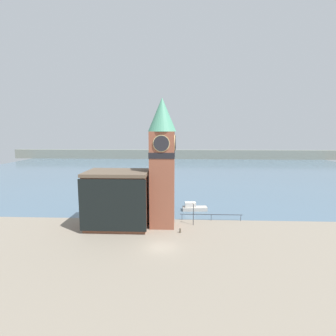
% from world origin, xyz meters
% --- Properties ---
extents(ground_plane, '(160.00, 160.00, 0.00)m').
position_xyz_m(ground_plane, '(0.00, 0.00, 0.00)').
color(ground_plane, gray).
extents(water, '(160.00, 120.00, 0.00)m').
position_xyz_m(water, '(0.00, 71.17, -0.00)').
color(water, slate).
rests_on(water, ground_plane).
extents(far_shoreline, '(180.00, 3.00, 5.00)m').
position_xyz_m(far_shoreline, '(0.00, 111.17, 2.50)').
color(far_shoreline, gray).
rests_on(far_shoreline, water).
extents(pier_railing, '(10.64, 0.08, 1.09)m').
position_xyz_m(pier_railing, '(7.91, 10.92, 0.95)').
color(pier_railing, '#232328').
rests_on(pier_railing, ground_plane).
extents(clock_tower, '(4.39, 4.39, 20.33)m').
position_xyz_m(clock_tower, '(-0.30, 8.15, 10.80)').
color(clock_tower, brown).
rests_on(clock_tower, ground_plane).
extents(pier_building, '(9.97, 7.08, 9.01)m').
position_xyz_m(pier_building, '(-7.39, 7.44, 4.53)').
color(pier_building, brown).
rests_on(pier_building, ground_plane).
extents(boat_near, '(4.83, 2.07, 1.62)m').
position_xyz_m(boat_near, '(5.15, 16.60, 0.58)').
color(boat_near, '#B7B2A8').
rests_on(boat_near, water).
extents(mooring_bollard_near, '(0.27, 0.27, 0.73)m').
position_xyz_m(mooring_bollard_near, '(2.58, 5.19, 0.40)').
color(mooring_bollard_near, brown).
rests_on(mooring_bollard_near, ground_plane).
extents(lamp_post, '(0.32, 0.32, 3.81)m').
position_xyz_m(lamp_post, '(4.72, 8.64, 2.67)').
color(lamp_post, black).
rests_on(lamp_post, ground_plane).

